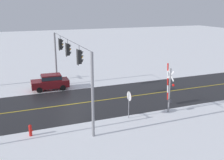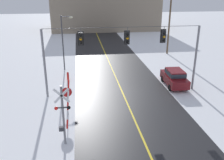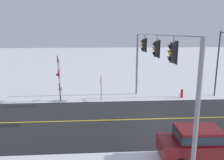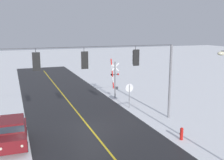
# 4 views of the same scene
# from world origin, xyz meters

# --- Properties ---
(ground_plane) EXTENTS (160.00, 160.00, 0.00)m
(ground_plane) POSITION_xyz_m (0.00, 0.00, 0.00)
(ground_plane) COLOR white
(signal_span) EXTENTS (14.20, 0.47, 6.22)m
(signal_span) POSITION_xyz_m (0.05, -0.01, 4.24)
(signal_span) COLOR gray
(signal_span) RESTS_ON ground
(stop_sign) EXTENTS (0.80, 0.09, 2.35)m
(stop_sign) POSITION_xyz_m (-5.02, -3.78, 1.71)
(stop_sign) COLOR gray
(stop_sign) RESTS_ON ground
(railroad_crossing) EXTENTS (1.01, 0.31, 4.35)m
(railroad_crossing) POSITION_xyz_m (-5.05, -7.65, 2.25)
(railroad_crossing) COLOR gray
(railroad_crossing) RESTS_ON ground
(parked_car_maroon) EXTENTS (1.94, 4.25, 1.74)m
(parked_car_maroon) POSITION_xyz_m (5.50, 1.00, 0.95)
(parked_car_maroon) COLOR maroon
(parked_car_maroon) RESTS_ON ground
(fire_hydrant) EXTENTS (0.24, 0.31, 0.88)m
(fire_hydrant) POSITION_xyz_m (-5.27, 4.25, 0.47)
(fire_hydrant) COLOR red
(fire_hydrant) RESTS_ON ground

